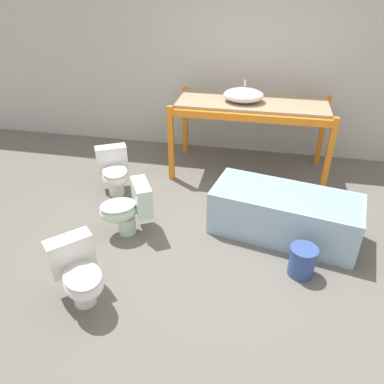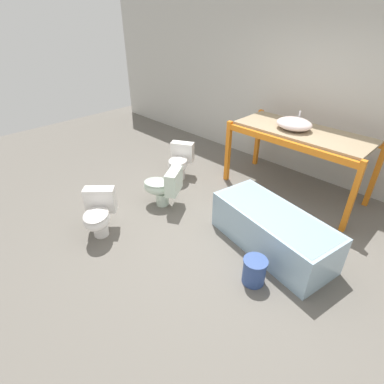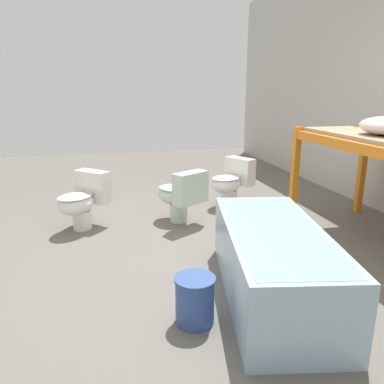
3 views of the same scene
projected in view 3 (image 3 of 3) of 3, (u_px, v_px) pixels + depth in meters
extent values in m
plane|color=#666059|center=(225.00, 262.00, 3.23)|extent=(12.00, 12.00, 0.00)
cube|color=orange|center=(295.00, 174.00, 4.22)|extent=(0.07, 0.07, 1.05)
cube|color=orange|center=(362.00, 170.00, 4.42)|extent=(0.07, 0.07, 1.05)
cube|color=orange|center=(358.00, 148.00, 3.15)|extent=(2.02, 0.06, 0.09)
cube|color=#99B7CC|center=(273.00, 263.00, 2.65)|extent=(1.66, 0.95, 0.51)
cube|color=#829CAD|center=(274.00, 243.00, 2.61)|extent=(1.56, 0.86, 0.22)
cylinder|color=white|center=(82.00, 220.00, 3.98)|extent=(0.20, 0.20, 0.20)
ellipsoid|color=white|center=(76.00, 204.00, 3.87)|extent=(0.52, 0.52, 0.22)
ellipsoid|color=beige|center=(75.00, 196.00, 3.85)|extent=(0.49, 0.49, 0.03)
cube|color=white|center=(93.00, 186.00, 4.05)|extent=(0.39, 0.39, 0.34)
cylinder|color=silver|center=(179.00, 213.00, 4.21)|extent=(0.20, 0.20, 0.20)
ellipsoid|color=silver|center=(174.00, 194.00, 4.20)|extent=(0.52, 0.49, 0.22)
ellipsoid|color=#A3B3A3|center=(174.00, 188.00, 4.18)|extent=(0.49, 0.46, 0.03)
cube|color=silver|center=(190.00, 188.00, 3.99)|extent=(0.34, 0.42, 0.34)
cylinder|color=white|center=(229.00, 198.00, 4.77)|extent=(0.20, 0.20, 0.20)
ellipsoid|color=white|center=(226.00, 184.00, 4.67)|extent=(0.48, 0.52, 0.22)
ellipsoid|color=beige|center=(226.00, 178.00, 4.65)|extent=(0.46, 0.49, 0.03)
cube|color=white|center=(240.00, 171.00, 4.81)|extent=(0.42, 0.33, 0.34)
cylinder|color=#334C8C|center=(195.00, 300.00, 2.37)|extent=(0.25, 0.25, 0.31)
cylinder|color=#334C8C|center=(195.00, 279.00, 2.33)|extent=(0.26, 0.26, 0.02)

